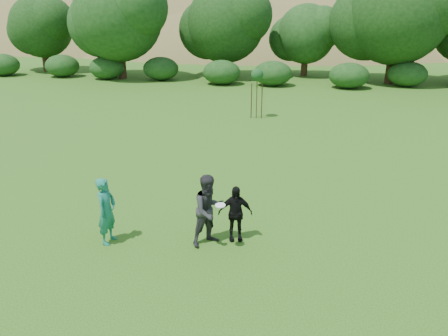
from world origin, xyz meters
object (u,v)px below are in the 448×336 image
object	(u,v)px
player_grey	(209,210)
player_black	(235,213)
player_teal	(107,211)
sapling	(257,76)

from	to	relation	value
player_grey	player_black	distance (m)	0.76
player_teal	player_black	size ratio (longest dim) A/B	1.18
player_grey	sapling	xyz separation A→B (m)	(0.00, 14.38, 1.41)
player_grey	sapling	world-z (taller)	sapling
player_grey	sapling	bearing A→B (deg)	47.98
player_black	player_grey	bearing A→B (deg)	-165.82
player_teal	player_grey	distance (m)	2.79
player_black	sapling	distance (m)	14.16
player_teal	sapling	bearing A→B (deg)	-3.93
player_black	player_teal	bearing A→B (deg)	179.68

